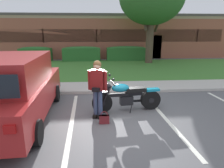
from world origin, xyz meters
TOP-DOWN VIEW (x-y plane):
  - ground_plane at (0.00, 0.00)m, footprint 140.00×140.00m
  - curb_strip at (0.00, 2.70)m, footprint 60.00×0.20m
  - concrete_walk at (0.00, 3.55)m, footprint 60.00×1.50m
  - grass_lawn at (0.00, 8.05)m, footprint 60.00×7.50m
  - stall_stripe_0 at (-1.28, 0.20)m, footprint 0.32×4.40m
  - stall_stripe_1 at (1.45, 0.20)m, footprint 0.32×4.40m
  - motorcycle at (0.49, 0.78)m, footprint 2.24×0.82m
  - rider_person at (-0.52, 0.32)m, footprint 0.55×0.37m
  - handbag at (-0.35, -0.10)m, footprint 0.28×0.13m
  - parked_suv_adjacent at (-2.88, 0.30)m, footprint 2.19×4.92m
  - hedge_left at (-5.59, 11.70)m, footprint 2.54×0.90m
  - hedge_center_left at (-1.83, 11.70)m, footprint 3.11×0.90m
  - hedge_center_right at (1.94, 11.70)m, footprint 3.29×0.90m
  - brick_building at (-0.56, 18.07)m, footprint 27.41×10.51m

SIDE VIEW (x-z plane):
  - ground_plane at x=0.00m, z-range 0.00..0.00m
  - stall_stripe_0 at x=-1.28m, z-range 0.00..0.01m
  - stall_stripe_1 at x=1.45m, z-range 0.00..0.01m
  - grass_lawn at x=0.00m, z-range 0.00..0.06m
  - concrete_walk at x=0.00m, z-range 0.00..0.08m
  - curb_strip at x=0.00m, z-range 0.00..0.12m
  - handbag at x=-0.35m, z-range -0.04..0.32m
  - motorcycle at x=0.49m, z-range -0.11..1.07m
  - hedge_left at x=-5.59m, z-range 0.03..1.27m
  - hedge_center_left at x=-1.83m, z-range 0.03..1.27m
  - hedge_center_right at x=1.94m, z-range 0.03..1.27m
  - parked_suv_adjacent at x=-2.88m, z-range 0.03..1.89m
  - rider_person at x=-0.52m, z-range 0.14..1.84m
  - brick_building at x=-0.56m, z-range 0.00..3.97m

